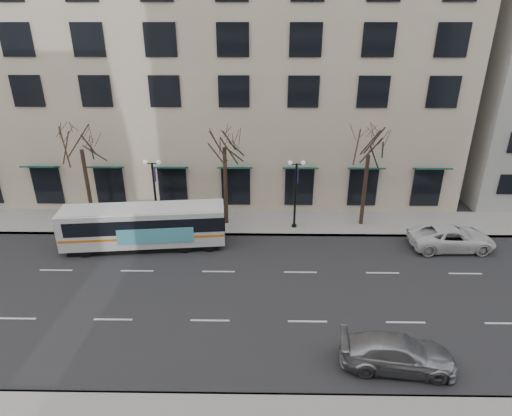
{
  "coord_description": "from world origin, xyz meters",
  "views": [
    {
      "loc": [
        2.63,
        -19.87,
        14.25
      ],
      "look_at": [
        2.28,
        2.92,
        4.0
      ],
      "focal_mm": 30.0,
      "sensor_mm": 36.0,
      "label": 1
    }
  ],
  "objects_px": {
    "white_pickup": "(452,238)",
    "silver_car": "(397,353)",
    "tree_far_mid": "(224,134)",
    "tree_far_right": "(370,141)",
    "lamp_post_right": "(296,191)",
    "city_bus": "(145,226)",
    "tree_far_left": "(79,136)",
    "lamp_post_left": "(155,190)"
  },
  "relations": [
    {
      "from": "white_pickup",
      "to": "tree_far_right",
      "type": "bearing_deg",
      "value": 56.18
    },
    {
      "from": "city_bus",
      "to": "silver_car",
      "type": "relative_size",
      "value": 2.16
    },
    {
      "from": "tree_far_right",
      "to": "lamp_post_left",
      "type": "xyz_separation_m",
      "value": [
        -14.99,
        -0.6,
        -3.48
      ]
    },
    {
      "from": "tree_far_mid",
      "to": "city_bus",
      "type": "xyz_separation_m",
      "value": [
        -5.11,
        -3.46,
        -5.33
      ]
    },
    {
      "from": "tree_far_mid",
      "to": "lamp_post_right",
      "type": "bearing_deg",
      "value": -6.83
    },
    {
      "from": "tree_far_left",
      "to": "lamp_post_right",
      "type": "relative_size",
      "value": 1.6
    },
    {
      "from": "tree_far_left",
      "to": "city_bus",
      "type": "xyz_separation_m",
      "value": [
        4.89,
        -3.46,
        -5.12
      ]
    },
    {
      "from": "tree_far_left",
      "to": "white_pickup",
      "type": "xyz_separation_m",
      "value": [
        25.3,
        -3.32,
        -5.93
      ]
    },
    {
      "from": "tree_far_right",
      "to": "lamp_post_right",
      "type": "relative_size",
      "value": 1.55
    },
    {
      "from": "tree_far_left",
      "to": "silver_car",
      "type": "height_order",
      "value": "tree_far_left"
    },
    {
      "from": "tree_far_right",
      "to": "lamp_post_left",
      "type": "relative_size",
      "value": 1.55
    },
    {
      "from": "tree_far_right",
      "to": "lamp_post_right",
      "type": "distance_m",
      "value": 6.11
    },
    {
      "from": "lamp_post_right",
      "to": "silver_car",
      "type": "distance_m",
      "value": 14.13
    },
    {
      "from": "white_pickup",
      "to": "silver_car",
      "type": "bearing_deg",
      "value": 146.49
    },
    {
      "from": "tree_far_right",
      "to": "tree_far_left",
      "type": "bearing_deg",
      "value": 180.0
    },
    {
      "from": "tree_far_mid",
      "to": "tree_far_right",
      "type": "distance_m",
      "value": 10.01
    },
    {
      "from": "city_bus",
      "to": "white_pickup",
      "type": "xyz_separation_m",
      "value": [
        20.41,
        0.14,
        -0.81
      ]
    },
    {
      "from": "tree_far_left",
      "to": "silver_car",
      "type": "xyz_separation_m",
      "value": [
        18.64,
        -14.08,
        -5.97
      ]
    },
    {
      "from": "tree_far_left",
      "to": "tree_far_mid",
      "type": "bearing_deg",
      "value": 0.0
    },
    {
      "from": "tree_far_mid",
      "to": "lamp_post_left",
      "type": "relative_size",
      "value": 1.64
    },
    {
      "from": "silver_car",
      "to": "white_pickup",
      "type": "relative_size",
      "value": 0.9
    },
    {
      "from": "tree_far_left",
      "to": "tree_far_right",
      "type": "distance_m",
      "value": 20.0
    },
    {
      "from": "silver_car",
      "to": "white_pickup",
      "type": "bearing_deg",
      "value": -25.9
    },
    {
      "from": "tree_far_left",
      "to": "silver_car",
      "type": "relative_size",
      "value": 1.66
    },
    {
      "from": "lamp_post_left",
      "to": "city_bus",
      "type": "distance_m",
      "value": 3.17
    },
    {
      "from": "tree_far_mid",
      "to": "lamp_post_left",
      "type": "xyz_separation_m",
      "value": [
        -4.99,
        -0.6,
        -3.96
      ]
    },
    {
      "from": "lamp_post_left",
      "to": "silver_car",
      "type": "height_order",
      "value": "lamp_post_left"
    },
    {
      "from": "tree_far_right",
      "to": "white_pickup",
      "type": "distance_m",
      "value": 8.43
    },
    {
      "from": "tree_far_left",
      "to": "white_pickup",
      "type": "bearing_deg",
      "value": -7.48
    },
    {
      "from": "lamp_post_left",
      "to": "white_pickup",
      "type": "height_order",
      "value": "lamp_post_left"
    },
    {
      "from": "tree_far_right",
      "to": "white_pickup",
      "type": "height_order",
      "value": "tree_far_right"
    },
    {
      "from": "lamp_post_right",
      "to": "city_bus",
      "type": "xyz_separation_m",
      "value": [
        -10.12,
        -2.86,
        -1.36
      ]
    },
    {
      "from": "tree_far_right",
      "to": "white_pickup",
      "type": "relative_size",
      "value": 1.45
    },
    {
      "from": "tree_far_right",
      "to": "city_bus",
      "type": "distance_m",
      "value": 16.24
    },
    {
      "from": "tree_far_mid",
      "to": "lamp_post_right",
      "type": "xyz_separation_m",
      "value": [
        5.01,
        -0.6,
        -3.96
      ]
    },
    {
      "from": "lamp_post_left",
      "to": "white_pickup",
      "type": "xyz_separation_m",
      "value": [
        20.29,
        -2.72,
        -2.17
      ]
    },
    {
      "from": "silver_car",
      "to": "white_pickup",
      "type": "xyz_separation_m",
      "value": [
        6.66,
        10.76,
        0.04
      ]
    },
    {
      "from": "city_bus",
      "to": "white_pickup",
      "type": "height_order",
      "value": "city_bus"
    },
    {
      "from": "tree_far_mid",
      "to": "lamp_post_right",
      "type": "height_order",
      "value": "tree_far_mid"
    },
    {
      "from": "lamp_post_right",
      "to": "city_bus",
      "type": "height_order",
      "value": "lamp_post_right"
    },
    {
      "from": "tree_far_left",
      "to": "lamp_post_left",
      "type": "height_order",
      "value": "tree_far_left"
    },
    {
      "from": "tree_far_right",
      "to": "white_pickup",
      "type": "xyz_separation_m",
      "value": [
        5.3,
        -3.32,
        -5.65
      ]
    }
  ]
}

